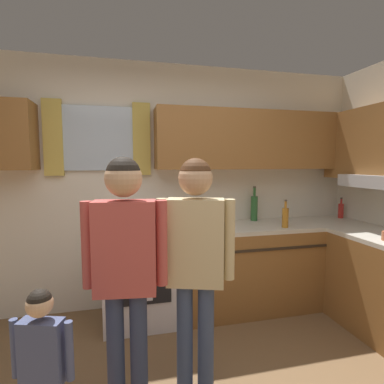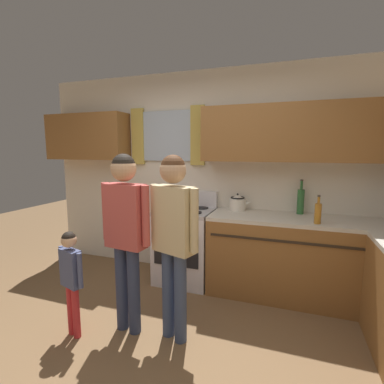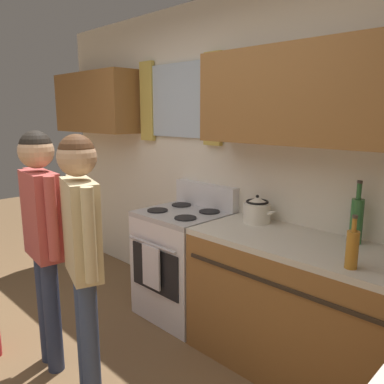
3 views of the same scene
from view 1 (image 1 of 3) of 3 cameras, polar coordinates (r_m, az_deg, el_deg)
The scene contains 10 objects.
back_wall_unit at distance 3.15m, azimuth -6.32°, elevation 4.38°, with size 4.60×0.42×2.60m.
kitchen_counter_run at distance 3.31m, azimuth 21.81°, elevation -14.29°, with size 2.14×1.78×0.90m.
stove_oven at distance 3.05m, azimuth -10.28°, elevation -15.32°, with size 0.66×0.67×1.10m.
bottle_wine_green at distance 3.42m, azimuth 11.98°, elevation -2.95°, with size 0.08×0.08×0.39m.
bottle_oil_amber at distance 3.14m, azimuth 17.65°, elevation -4.64°, with size 0.06×0.06×0.29m.
bottle_sauce_red at distance 3.94m, azimuth 26.94°, elevation -3.18°, with size 0.06×0.06×0.25m.
stovetop_kettle at distance 3.16m, azimuth 0.56°, elevation -4.59°, with size 0.27×0.20×0.21m.
adult_holding_child at distance 1.81m, azimuth -12.84°, elevation -12.27°, with size 0.49×0.22×1.59m.
adult_in_plaid at distance 1.89m, azimuth 0.65°, elevation -11.43°, with size 0.47×0.26×1.58m.
small_child at distance 1.83m, azimuth -27.04°, elevation -26.79°, with size 0.31×0.15×0.94m.
Camera 1 is at (-0.32, -1.31, 1.55)m, focal length 27.47 mm.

